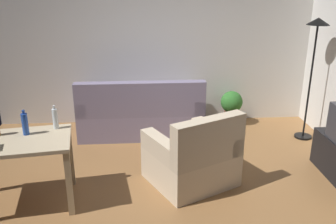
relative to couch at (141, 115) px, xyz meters
name	(u,v)px	position (x,y,z in m)	size (l,w,h in m)	color
ground_plane	(163,186)	(0.24, -1.59, -0.32)	(5.20, 4.40, 0.02)	olive
wall_rear	(155,42)	(0.24, 0.61, 1.04)	(5.20, 0.10, 2.70)	silver
couch	(141,115)	(0.00, 0.00, 0.00)	(1.90, 0.84, 0.92)	gray
torchiere_lamp	(315,46)	(2.49, -0.32, 1.11)	(0.32, 0.32, 1.81)	black
desk	(12,150)	(-1.33, -1.86, 0.34)	(1.29, 0.87, 0.76)	#C6B28E
potted_plant	(231,105)	(1.50, 0.31, 0.02)	(0.36, 0.36, 0.57)	brown
armchair	(193,159)	(0.61, -1.54, 0.01)	(1.18, 1.16, 0.92)	beige
bottle_blue	(25,124)	(-1.21, -1.71, 0.58)	(0.07, 0.07, 0.27)	#2347A3
bottle_clear	(55,118)	(-0.93, -1.56, 0.57)	(0.06, 0.06, 0.27)	silver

